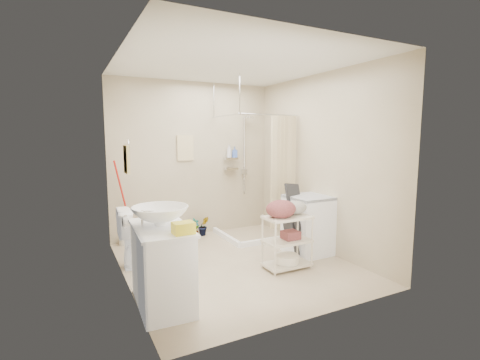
{
  "coord_description": "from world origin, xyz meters",
  "views": [
    {
      "loc": [
        -1.98,
        -4.03,
        1.7
      ],
      "look_at": [
        0.2,
        0.25,
        1.09
      ],
      "focal_mm": 26.0,
      "sensor_mm": 36.0,
      "label": 1
    }
  ],
  "objects_px": {
    "toilet": "(148,236)",
    "laundry_rack": "(287,237)",
    "vanity": "(162,266)",
    "washing_machine": "(309,225)"
  },
  "relations": [
    {
      "from": "toilet",
      "to": "laundry_rack",
      "type": "relative_size",
      "value": 0.94
    },
    {
      "from": "vanity",
      "to": "washing_machine",
      "type": "distance_m",
      "value": 2.38
    },
    {
      "from": "vanity",
      "to": "laundry_rack",
      "type": "distance_m",
      "value": 1.7
    },
    {
      "from": "vanity",
      "to": "washing_machine",
      "type": "height_order",
      "value": "washing_machine"
    },
    {
      "from": "washing_machine",
      "to": "vanity",
      "type": "bearing_deg",
      "value": -166.24
    },
    {
      "from": "vanity",
      "to": "laundry_rack",
      "type": "xyz_separation_m",
      "value": [
        1.68,
        0.25,
        0.0
      ]
    },
    {
      "from": "toilet",
      "to": "laundry_rack",
      "type": "height_order",
      "value": "laundry_rack"
    },
    {
      "from": "toilet",
      "to": "laundry_rack",
      "type": "bearing_deg",
      "value": -116.94
    },
    {
      "from": "vanity",
      "to": "toilet",
      "type": "height_order",
      "value": "vanity"
    },
    {
      "from": "vanity",
      "to": "toilet",
      "type": "xyz_separation_m",
      "value": [
        0.12,
        1.18,
        -0.02
      ]
    }
  ]
}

